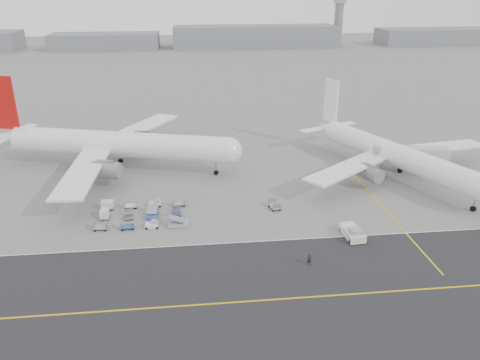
{
  "coord_description": "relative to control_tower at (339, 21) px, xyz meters",
  "views": [
    {
      "loc": [
        -6.46,
        -69.79,
        39.84
      ],
      "look_at": [
        2.59,
        12.0,
        5.35
      ],
      "focal_mm": 35.0,
      "sensor_mm": 36.0,
      "label": 1
    }
  ],
  "objects": [
    {
      "name": "jet_bridge",
      "position": [
        -57.25,
        -240.77,
        -11.69
      ],
      "size": [
        17.54,
        7.08,
        6.55
      ],
      "rotation": [
        0.0,
        0.0,
        -0.24
      ],
      "color": "gray",
      "rests_on": "ground"
    },
    {
      "name": "gse_cluster",
      "position": [
        -116.12,
        -256.01,
        -16.25
      ],
      "size": [
        20.81,
        15.82,
        1.85
      ],
      "primitive_type": null,
      "rotation": [
        0.0,
        0.0,
        0.0
      ],
      "color": "#9E9EA3",
      "rests_on": "ground"
    },
    {
      "name": "ground",
      "position": [
        -100.0,
        -265.0,
        -16.25
      ],
      "size": [
        700.0,
        700.0,
        0.0
      ],
      "primitive_type": "plane",
      "color": "gray",
      "rests_on": "ground"
    },
    {
      "name": "airliner_b",
      "position": [
        -61.83,
        -241.48,
        -11.09
      ],
      "size": [
        48.0,
        49.09,
        17.89
      ],
      "rotation": [
        0.0,
        0.0,
        0.41
      ],
      "color": "white",
      "rests_on": "ground"
    },
    {
      "name": "pushback_tug",
      "position": [
        -79.74,
        -267.51,
        -15.38
      ],
      "size": [
        3.13,
        7.54,
        2.14
      ],
      "rotation": [
        0.0,
        0.0,
        0.07
      ],
      "color": "silver",
      "rests_on": "ground"
    },
    {
      "name": "control_tower",
      "position": [
        0.0,
        0.0,
        0.0
      ],
      "size": [
        7.0,
        7.0,
        31.25
      ],
      "color": "slate",
      "rests_on": "ground"
    },
    {
      "name": "ground_crew_a",
      "position": [
        -89.14,
        -275.0,
        -15.31
      ],
      "size": [
        0.73,
        0.51,
        1.89
      ],
      "primitive_type": "imported",
      "rotation": [
        0.0,
        0.0,
        0.08
      ],
      "color": "black",
      "rests_on": "ground"
    },
    {
      "name": "stray_dolly",
      "position": [
        -90.99,
        -255.28,
        -16.25
      ],
      "size": [
        2.16,
        2.98,
        1.67
      ],
      "primitive_type": null,
      "rotation": [
        0.0,
        0.0,
        0.19
      ],
      "color": "silver",
      "rests_on": "ground"
    },
    {
      "name": "horizon_buildings",
      "position": [
        -70.0,
        -5.0,
        -16.25
      ],
      "size": [
        520.0,
        28.0,
        28.0
      ],
      "primitive_type": null,
      "color": "slate",
      "rests_on": "ground"
    },
    {
      "name": "airliner_a",
      "position": [
        -124.08,
        -230.08,
        -10.26
      ],
      "size": [
        58.78,
        57.55,
        20.8
      ],
      "rotation": [
        0.0,
        0.0,
        1.29
      ],
      "color": "white",
      "rests_on": "ground"
    },
    {
      "name": "taxiway",
      "position": [
        -94.98,
        -282.98,
        -16.24
      ],
      "size": [
        220.0,
        59.0,
        0.03
      ],
      "color": "#27272A",
      "rests_on": "ground"
    }
  ]
}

